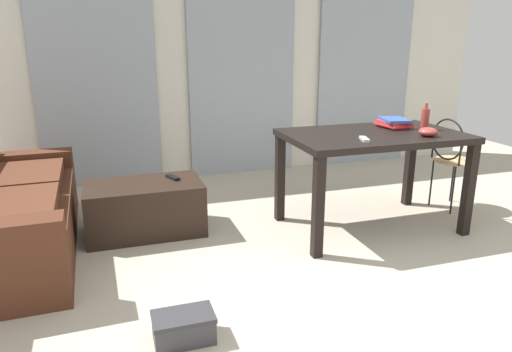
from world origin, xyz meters
name	(u,v)px	position (x,y,z in m)	size (l,w,h in m)	color
ground_plane	(315,238)	(0.00, 1.31, 0.00)	(8.21, 8.21, 0.00)	#B2A893
wall_back	(240,65)	(0.00, 3.42, 1.22)	(6.08, 0.10, 2.45)	silver
curtains	(242,79)	(0.00, 3.33, 1.08)	(4.33, 0.03, 2.16)	#99A3AD
coffee_table	(145,208)	(-1.26, 1.84, 0.21)	(0.91, 0.54, 0.41)	black
craft_table	(373,146)	(0.51, 1.39, 0.69)	(1.39, 0.86, 0.80)	black
wire_chair	(451,153)	(1.43, 1.55, 0.52)	(0.37, 0.38, 0.84)	tan
bottle_near	(425,119)	(0.98, 1.38, 0.89)	(0.07, 0.07, 0.22)	#99332D
bowl	(428,132)	(0.83, 1.15, 0.83)	(0.14, 0.14, 0.07)	#9E3833
book_stack	(394,123)	(0.80, 1.55, 0.84)	(0.25, 0.30, 0.08)	red
tv_remote_on_table	(364,139)	(0.29, 1.16, 0.81)	(0.05, 0.16, 0.02)	#B7B7B2
tv_remote_primary	(173,177)	(-1.02, 1.90, 0.42)	(0.05, 0.16, 0.02)	black
shoebox	(184,327)	(-1.20, 0.33, 0.08)	(0.32, 0.20, 0.15)	#38383D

